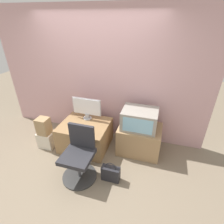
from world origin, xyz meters
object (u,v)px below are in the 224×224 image
at_px(crt_tv, 140,119).
at_px(office_chair, 79,157).
at_px(keyboard, 79,128).
at_px(main_monitor, 87,108).
at_px(handbag, 111,173).
at_px(mouse, 92,129).
at_px(cardboard_box_lower, 47,140).

xyz_separation_m(crt_tv, office_chair, (-0.81, -0.90, -0.34)).
distance_m(keyboard, crt_tv, 1.15).
xyz_separation_m(main_monitor, handbag, (0.77, -0.89, -0.63)).
bearing_deg(mouse, handbag, -45.29).
distance_m(crt_tv, handbag, 1.08).
xyz_separation_m(main_monitor, cardboard_box_lower, (-0.73, -0.47, -0.61)).
relative_size(main_monitor, mouse, 10.03).
relative_size(keyboard, cardboard_box_lower, 1.10).
relative_size(crt_tv, office_chair, 0.69).
relative_size(office_chair, cardboard_box_lower, 2.78).
distance_m(keyboard, cardboard_box_lower, 0.81).
distance_m(main_monitor, mouse, 0.48).
distance_m(mouse, handbag, 0.86).
height_order(mouse, cardboard_box_lower, mouse).
distance_m(main_monitor, keyboard, 0.45).
height_order(keyboard, cardboard_box_lower, keyboard).
xyz_separation_m(crt_tv, handbag, (-0.29, -0.85, -0.60)).
relative_size(crt_tv, handbag, 1.74).
relative_size(keyboard, office_chair, 0.40).
distance_m(main_monitor, handbag, 1.34).
distance_m(crt_tv, cardboard_box_lower, 1.93).
xyz_separation_m(main_monitor, crt_tv, (1.07, -0.04, -0.04)).
xyz_separation_m(main_monitor, keyboard, (-0.01, -0.38, -0.23)).
bearing_deg(cardboard_box_lower, mouse, 6.63).
relative_size(crt_tv, cardboard_box_lower, 1.93).
bearing_deg(main_monitor, cardboard_box_lower, -147.46).
relative_size(mouse, office_chair, 0.07).
bearing_deg(crt_tv, handbag, -109.06).
relative_size(mouse, handbag, 0.16).
bearing_deg(mouse, office_chair, -88.60).
bearing_deg(keyboard, crt_tv, 17.49).
height_order(mouse, handbag, mouse).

